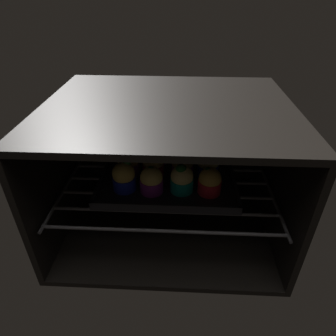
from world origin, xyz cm
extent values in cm
cube|color=black|center=(0.00, 22.00, -0.75)|extent=(59.00, 47.00, 1.50)
cube|color=black|center=(0.00, 22.00, 34.75)|extent=(59.00, 47.00, 1.50)
cube|color=black|center=(0.00, 44.75, 17.00)|extent=(59.00, 1.50, 34.00)
cube|color=black|center=(-28.75, 22.00, 17.00)|extent=(1.50, 47.00, 34.00)
cube|color=black|center=(28.75, 22.00, 17.00)|extent=(1.50, 47.00, 34.00)
cylinder|color=#4C494C|center=(0.00, 3.00, 13.60)|extent=(54.00, 0.80, 0.80)
cylinder|color=#4C494C|center=(0.00, 9.33, 13.60)|extent=(54.00, 0.80, 0.80)
cylinder|color=#4C494C|center=(0.00, 15.67, 13.60)|extent=(54.00, 0.80, 0.80)
cylinder|color=#4C494C|center=(0.00, 22.00, 13.60)|extent=(54.00, 0.80, 0.80)
cylinder|color=#4C494C|center=(0.00, 28.33, 13.60)|extent=(54.00, 0.80, 0.80)
cylinder|color=#4C494C|center=(0.00, 34.67, 13.60)|extent=(54.00, 0.80, 0.80)
cylinder|color=#4C494C|center=(0.00, 41.00, 13.60)|extent=(54.00, 0.80, 0.80)
cylinder|color=#4C494C|center=(-27.00, 22.00, 13.60)|extent=(0.80, 42.00, 0.80)
cylinder|color=#4C494C|center=(27.00, 22.00, 13.60)|extent=(0.80, 42.00, 0.80)
cube|color=black|center=(0.00, 22.78, 14.60)|extent=(35.65, 28.49, 1.20)
cube|color=black|center=(0.00, 8.93, 15.70)|extent=(35.65, 0.80, 1.00)
cube|color=black|center=(0.00, 36.62, 15.70)|extent=(35.65, 0.80, 1.00)
cube|color=black|center=(-17.43, 22.78, 15.70)|extent=(0.80, 28.49, 1.00)
cube|color=black|center=(17.43, 22.78, 15.70)|extent=(0.80, 28.49, 1.00)
cylinder|color=#1928B7|center=(-10.64, 15.90, 16.96)|extent=(5.84, 5.84, 3.51)
sphere|color=gold|center=(-10.64, 15.90, 19.85)|extent=(5.71, 5.71, 5.71)
sphere|color=#28702D|center=(-9.90, 16.91, 22.09)|extent=(2.15, 2.15, 2.15)
cylinder|color=#7A238C|center=(-3.71, 15.23, 16.96)|extent=(5.84, 5.84, 3.51)
sphere|color=#DBBC60|center=(-3.71, 15.23, 19.29)|extent=(5.59, 5.59, 5.59)
sphere|color=#19511E|center=(-3.79, 15.60, 21.23)|extent=(2.00, 2.00, 2.00)
cylinder|color=#0C8C84|center=(3.79, 15.95, 16.96)|extent=(5.84, 5.84, 3.51)
sphere|color=#E0CC7A|center=(3.79, 15.95, 19.48)|extent=(5.59, 5.59, 5.59)
sphere|color=#19511E|center=(3.50, 15.60, 21.76)|extent=(2.60, 2.60, 2.60)
cylinder|color=red|center=(10.63, 15.56, 16.96)|extent=(5.84, 5.84, 3.51)
sphere|color=gold|center=(10.63, 15.56, 19.28)|extent=(5.58, 5.58, 5.58)
sphere|color=#19511E|center=(10.05, 15.95, 21.22)|extent=(1.86, 1.86, 1.86)
cylinder|color=#7A238C|center=(-10.62, 22.73, 16.96)|extent=(5.84, 5.84, 3.51)
sphere|color=gold|center=(-10.62, 22.73, 19.86)|extent=(5.88, 5.88, 5.88)
sphere|color=#19511E|center=(-11.33, 23.59, 21.82)|extent=(2.31, 2.31, 2.31)
cylinder|color=red|center=(-3.94, 22.63, 16.96)|extent=(5.84, 5.84, 3.51)
sphere|color=#DBBC60|center=(-3.94, 22.63, 19.47)|extent=(5.70, 5.70, 5.70)
sphere|color=#1E6023|center=(-3.66, 23.33, 21.49)|extent=(2.23, 2.23, 2.23)
cylinder|color=#7A238C|center=(3.89, 22.78, 16.96)|extent=(5.84, 5.84, 3.51)
sphere|color=#DBBC60|center=(3.89, 22.78, 19.27)|extent=(5.81, 5.81, 5.81)
cylinder|color=#1928B7|center=(10.63, 23.11, 16.96)|extent=(5.84, 5.84, 3.51)
sphere|color=#E0CC7A|center=(10.63, 23.11, 19.68)|extent=(5.88, 5.88, 5.88)
cylinder|color=silver|center=(-11.12, 30.03, 16.96)|extent=(5.84, 5.84, 3.51)
sphere|color=#DBBC60|center=(-11.12, 30.03, 19.87)|extent=(5.90, 5.90, 5.90)
sphere|color=#19511E|center=(-11.04, 29.28, 22.30)|extent=(1.80, 1.80, 1.80)
cylinder|color=#7A238C|center=(-3.21, 29.55, 16.96)|extent=(5.84, 5.84, 3.51)
sphere|color=#E0CC7A|center=(-3.21, 29.55, 19.46)|extent=(5.80, 5.80, 5.80)
sphere|color=#28702D|center=(-2.21, 29.88, 21.86)|extent=(1.95, 1.95, 1.95)
cylinder|color=#1928B7|center=(3.19, 29.86, 16.96)|extent=(5.84, 5.84, 3.51)
sphere|color=#E0CC7A|center=(3.19, 29.86, 19.53)|extent=(6.33, 6.33, 6.33)
cylinder|color=#7A238C|center=(10.74, 29.59, 16.96)|extent=(5.84, 5.84, 3.51)
sphere|color=#E0CC7A|center=(10.74, 29.59, 19.77)|extent=(5.72, 5.72, 5.72)
sphere|color=#1E6023|center=(10.71, 29.75, 22.11)|extent=(2.20, 2.20, 2.20)
camera|label=1|loc=(3.34, -43.09, 60.13)|focal=31.23mm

